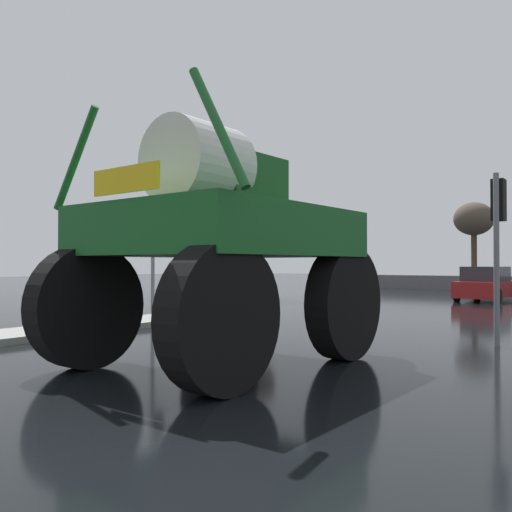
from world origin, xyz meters
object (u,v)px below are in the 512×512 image
bare_tree_left (245,213)px  traffic_signal_near_right (498,220)px  sedan_ahead (486,285)px  oversize_sprayer (220,244)px  bare_tree_far_center (474,220)px  traffic_signal_near_left (157,224)px

bare_tree_left → traffic_signal_near_right: bearing=-33.6°
traffic_signal_near_right → sedan_ahead: bearing=104.2°
oversize_sprayer → bare_tree_far_center: 28.40m
sedan_ahead → traffic_signal_near_right: size_ratio=1.22×
oversize_sprayer → bare_tree_far_center: bare_tree_far_center is taller
bare_tree_left → bare_tree_far_center: (6.77, 14.55, 0.30)m
sedan_ahead → bare_tree_far_center: 10.70m
sedan_ahead → bare_tree_left: bare_tree_left is taller
sedan_ahead → traffic_signal_near_right: 14.24m
traffic_signal_near_right → bare_tree_far_center: 24.25m
traffic_signal_near_left → traffic_signal_near_right: traffic_signal_near_left is taller
sedan_ahead → traffic_signal_near_right: bearing=-162.6°
traffic_signal_near_right → bare_tree_far_center: bare_tree_far_center is taller
oversize_sprayer → sedan_ahead: (-0.25, 18.51, -1.24)m
traffic_signal_near_left → bare_tree_far_center: 23.61m
traffic_signal_near_left → bare_tree_left: bearing=110.8°
traffic_signal_near_right → bare_tree_far_center: bearing=105.4°
oversize_sprayer → traffic_signal_near_left: 8.27m
traffic_signal_near_left → oversize_sprayer: bearing=-35.8°
oversize_sprayer → sedan_ahead: oversize_sprayer is taller
traffic_signal_near_right → traffic_signal_near_left: bearing=-180.0°
oversize_sprayer → sedan_ahead: 18.55m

